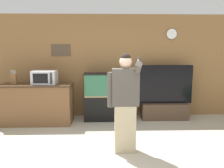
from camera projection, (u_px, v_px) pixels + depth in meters
name	position (u px, v px, depth m)	size (l,w,h in m)	color
wall_back_paneled	(105.00, 66.00, 5.63)	(10.00, 0.08, 2.60)	olive
counter_island	(37.00, 104.00, 5.10)	(1.65, 0.63, 0.94)	brown
microwave	(45.00, 77.00, 5.02)	(0.53, 0.38, 0.31)	silver
knife_block	(14.00, 79.00, 5.02)	(0.13, 0.09, 0.33)	brown
aquarium_on_stand	(107.00, 97.00, 5.36)	(1.11, 0.42, 1.16)	black
tv_on_stand	(164.00, 103.00, 5.46)	(1.38, 0.40, 1.35)	#4C3828
person_standing	(125.00, 102.00, 3.60)	(0.53, 0.40, 1.67)	#BCAD89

